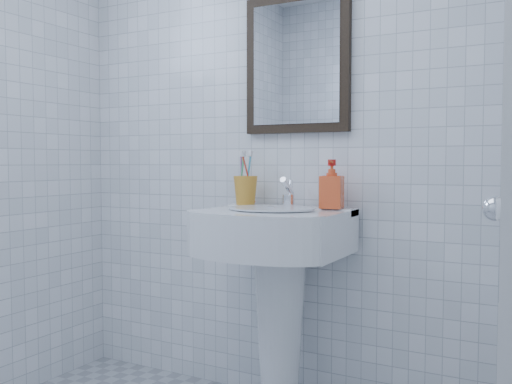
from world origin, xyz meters
The scene contains 7 objects.
wall_back centered at (0.00, 1.20, 1.25)m, with size 2.20×0.02×2.50m, color white.
washbasin centered at (0.11, 0.99, 0.62)m, with size 0.60×0.44×0.92m.
faucet centered at (0.11, 1.10, 0.96)m, with size 0.05×0.12×0.13m.
toothbrush_cup centered at (-0.11, 1.10, 0.98)m, with size 0.11×0.11×0.13m, color #C78627, non-canonical shape.
soap_dispenser centered at (0.31, 1.10, 1.01)m, with size 0.09×0.09×0.20m, color red.
wall_mirror centered at (0.11, 1.18, 1.55)m, with size 0.50×0.04×0.62m.
hand_towel centered at (1.04, 0.69, 0.87)m, with size 0.03×0.16×0.38m, color beige.
Camera 1 is at (1.18, -1.18, 1.11)m, focal length 40.00 mm.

